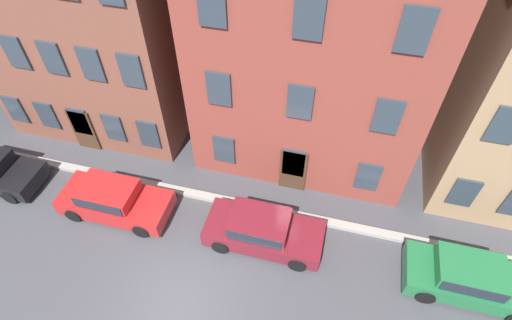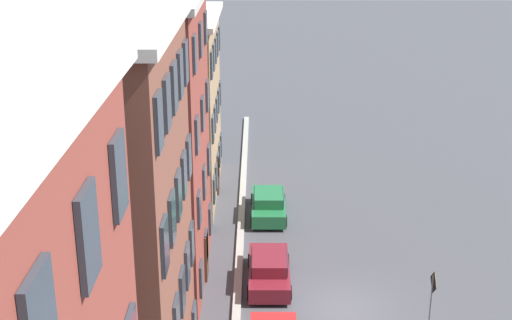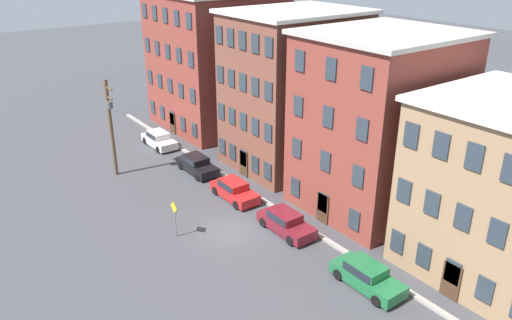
% 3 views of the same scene
% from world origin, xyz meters
% --- Properties ---
extents(ground_plane, '(200.00, 200.00, 0.00)m').
position_xyz_m(ground_plane, '(0.00, 0.00, 0.00)').
color(ground_plane, '#424247').
extents(kerb_strip, '(56.00, 0.36, 0.16)m').
position_xyz_m(kerb_strip, '(0.00, 4.50, 0.08)').
color(kerb_strip, '#9E998E').
rests_on(kerb_strip, ground_plane).
extents(car_red, '(4.40, 1.92, 1.43)m').
position_xyz_m(car_red, '(-3.93, 3.00, 0.75)').
color(car_red, '#B21E1E').
rests_on(car_red, ground_plane).
extents(car_maroon, '(4.40, 1.92, 1.43)m').
position_xyz_m(car_maroon, '(2.14, 3.11, 0.75)').
color(car_maroon, maroon).
rests_on(car_maroon, ground_plane).
extents(car_green, '(4.40, 1.92, 1.43)m').
position_xyz_m(car_green, '(9.47, 3.04, 0.75)').
color(car_green, '#1E6638').
rests_on(car_green, ground_plane).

